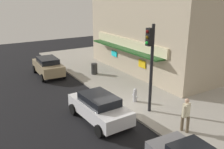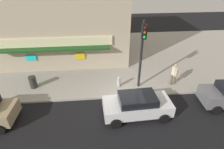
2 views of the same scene
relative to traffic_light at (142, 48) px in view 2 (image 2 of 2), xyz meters
name	(u,v)px [view 2 (image 2 of 2)]	position (x,y,z in m)	size (l,w,h in m)	color
ground_plane	(124,98)	(-1.29, -1.08, -3.37)	(51.47, 51.47, 0.00)	black
sidewalk	(114,56)	(-1.29, 5.85, -3.30)	(34.31, 13.86, 0.14)	#A39E93
corner_building	(60,13)	(-6.52, 7.80, 0.66)	(12.55, 10.25, 7.79)	tan
traffic_light	(142,48)	(0.00, 0.00, 0.00)	(0.32, 0.58, 5.05)	black
fire_hydrant	(119,82)	(-1.52, 0.19, -2.81)	(0.50, 0.26, 0.88)	#B2B2B7
trash_can	(33,82)	(-7.98, 0.68, -2.77)	(0.54, 0.54, 0.92)	#2D2D2D
pedestrian	(174,74)	(2.70, 0.10, -2.27)	(0.48, 0.53, 1.77)	brown
parked_car_white	(137,105)	(-0.77, -2.82, -2.59)	(4.23, 2.16, 1.49)	silver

